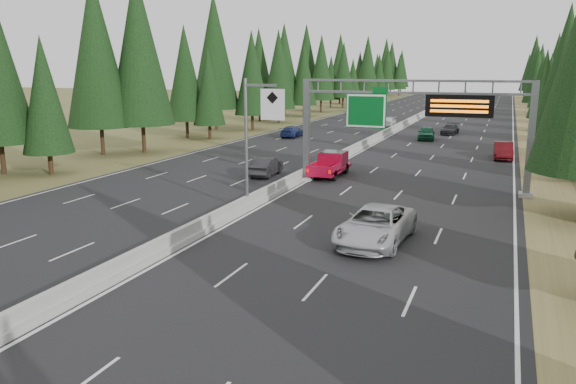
# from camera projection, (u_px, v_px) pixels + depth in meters

# --- Properties ---
(road) EXTENTS (32.00, 260.00, 0.08)m
(road) POSITION_uv_depth(u_px,v_px,m) (403.00, 127.00, 84.89)
(road) COLOR black
(road) RESTS_ON ground
(shoulder_right) EXTENTS (3.60, 260.00, 0.06)m
(shoulder_right) POSITION_uv_depth(u_px,v_px,m) (531.00, 131.00, 78.57)
(shoulder_right) COLOR olive
(shoulder_right) RESTS_ON ground
(shoulder_left) EXTENTS (3.60, 260.00, 0.06)m
(shoulder_left) POSITION_uv_depth(u_px,v_px,m) (294.00, 123.00, 91.22)
(shoulder_left) COLOR brown
(shoulder_left) RESTS_ON ground
(median_barrier) EXTENTS (0.70, 260.00, 0.85)m
(median_barrier) POSITION_uv_depth(u_px,v_px,m) (403.00, 124.00, 84.81)
(median_barrier) COLOR #9A9994
(median_barrier) RESTS_ON road
(sign_gantry) EXTENTS (16.75, 0.98, 7.80)m
(sign_gantry) POSITION_uv_depth(u_px,v_px,m) (421.00, 117.00, 39.56)
(sign_gantry) COLOR slate
(sign_gantry) RESTS_ON road
(hov_sign_pole) EXTENTS (2.80, 0.50, 8.00)m
(hov_sign_pole) POSITION_uv_depth(u_px,v_px,m) (255.00, 135.00, 33.62)
(hov_sign_pole) COLOR slate
(hov_sign_pole) RESTS_ON road
(tree_row_left) EXTENTS (11.87, 242.72, 18.99)m
(tree_row_left) POSITION_uv_depth(u_px,v_px,m) (251.00, 64.00, 85.50)
(tree_row_left) COLOR black
(tree_row_left) RESTS_ON ground
(silver_minivan) EXTENTS (3.39, 6.62, 1.79)m
(silver_minivan) POSITION_uv_depth(u_px,v_px,m) (376.00, 225.00, 28.02)
(silver_minivan) COLOR #BABABF
(silver_minivan) RESTS_ON road
(red_pickup) EXTENTS (2.08, 5.83, 1.90)m
(red_pickup) POSITION_uv_depth(u_px,v_px,m) (331.00, 162.00, 45.82)
(red_pickup) COLOR black
(red_pickup) RESTS_ON road
(car_ahead_green) EXTENTS (2.38, 4.93, 1.62)m
(car_ahead_green) POSITION_uv_depth(u_px,v_px,m) (426.00, 133.00, 68.98)
(car_ahead_green) COLOR #124F31
(car_ahead_green) RESTS_ON road
(car_ahead_dkred) EXTENTS (1.92, 4.97, 1.61)m
(car_ahead_dkred) POSITION_uv_depth(u_px,v_px,m) (503.00, 151.00, 54.07)
(car_ahead_dkred) COLOR #4C0A0E
(car_ahead_dkred) RESTS_ON road
(car_ahead_dkgrey) EXTENTS (2.25, 4.70, 1.32)m
(car_ahead_dkgrey) POSITION_uv_depth(u_px,v_px,m) (450.00, 129.00, 74.52)
(car_ahead_dkgrey) COLOR black
(car_ahead_dkgrey) RESTS_ON road
(car_ahead_white) EXTENTS (2.68, 5.78, 1.61)m
(car_ahead_white) POSITION_uv_depth(u_px,v_px,m) (473.00, 111.00, 104.77)
(car_ahead_white) COLOR silver
(car_ahead_white) RESTS_ON road
(car_ahead_far) EXTENTS (1.93, 4.03, 1.33)m
(car_ahead_far) POSITION_uv_depth(u_px,v_px,m) (465.00, 105.00, 122.83)
(car_ahead_far) COLOR black
(car_ahead_far) RESTS_ON road
(car_onc_near) EXTENTS (2.02, 4.76, 1.53)m
(car_onc_near) POSITION_uv_depth(u_px,v_px,m) (266.00, 166.00, 45.67)
(car_onc_near) COLOR #232325
(car_onc_near) RESTS_ON road
(car_onc_blue) EXTENTS (2.21, 4.96, 1.41)m
(car_onc_blue) POSITION_uv_depth(u_px,v_px,m) (292.00, 132.00, 71.49)
(car_onc_blue) COLOR navy
(car_onc_blue) RESTS_ON road
(car_onc_white) EXTENTS (2.16, 4.87, 1.63)m
(car_onc_white) POSITION_uv_depth(u_px,v_px,m) (389.00, 122.00, 83.73)
(car_onc_white) COLOR silver
(car_onc_white) RESTS_ON road
(car_onc_far) EXTENTS (2.84, 6.00, 1.66)m
(car_onc_far) POSITION_uv_depth(u_px,v_px,m) (357.00, 107.00, 115.49)
(car_onc_far) COLOR black
(car_onc_far) RESTS_ON road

